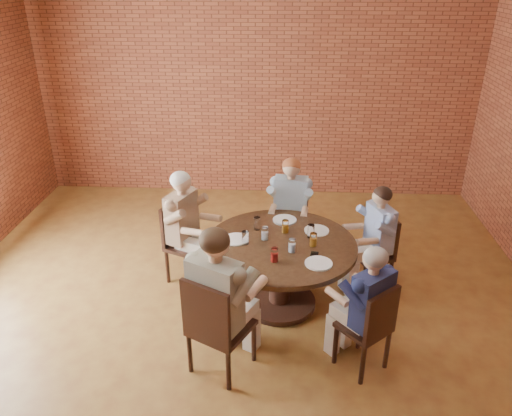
# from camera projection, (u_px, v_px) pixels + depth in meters

# --- Properties ---
(floor) EXTENTS (7.00, 7.00, 0.00)m
(floor) POSITION_uv_depth(u_px,v_px,m) (235.00, 334.00, 4.90)
(floor) COLOR olive
(floor) RESTS_ON ground
(wall_back) EXTENTS (7.00, 0.00, 7.00)m
(wall_back) POSITION_uv_depth(u_px,v_px,m) (255.00, 84.00, 7.29)
(wall_back) COLOR brown
(wall_back) RESTS_ON ground
(dining_table) EXTENTS (1.54, 1.54, 0.75)m
(dining_table) POSITION_uv_depth(u_px,v_px,m) (280.00, 262.00, 5.11)
(dining_table) COLOR black
(dining_table) RESTS_ON floor
(chair_a) EXTENTS (0.48, 0.48, 0.88)m
(chair_a) POSITION_uv_depth(u_px,v_px,m) (378.00, 250.00, 5.42)
(chair_a) COLOR black
(chair_a) RESTS_ON floor
(diner_a) EXTENTS (0.69, 0.63, 1.22)m
(diner_a) POSITION_uv_depth(u_px,v_px,m) (374.00, 240.00, 5.35)
(diner_a) COLOR #476BB9
(diner_a) RESTS_ON floor
(chair_b) EXTENTS (0.45, 0.45, 0.91)m
(chair_b) POSITION_uv_depth(u_px,v_px,m) (290.00, 219.00, 6.04)
(chair_b) COLOR black
(chair_b) RESTS_ON floor
(diner_b) EXTENTS (0.56, 0.67, 1.29)m
(diner_b) POSITION_uv_depth(u_px,v_px,m) (290.00, 211.00, 5.90)
(diner_b) COLOR #8CA2B2
(diner_b) RESTS_ON floor
(chair_c) EXTENTS (0.54, 0.54, 0.92)m
(chair_c) POSITION_uv_depth(u_px,v_px,m) (182.00, 238.00, 5.60)
(chair_c) COLOR black
(chair_c) RESTS_ON floor
(diner_c) EXTENTS (0.78, 0.72, 1.31)m
(diner_c) POSITION_uv_depth(u_px,v_px,m) (187.00, 228.00, 5.50)
(diner_c) COLOR brown
(diner_c) RESTS_ON floor
(chair_d) EXTENTS (0.63, 0.63, 0.99)m
(chair_d) POSITION_uv_depth(u_px,v_px,m) (215.00, 325.00, 4.21)
(chair_d) COLOR black
(chair_d) RESTS_ON floor
(diner_d) EXTENTS (0.85, 0.90, 1.42)m
(diner_d) POSITION_uv_depth(u_px,v_px,m) (220.00, 301.00, 4.21)
(diner_d) COLOR gray
(diner_d) RESTS_ON floor
(chair_e) EXTENTS (0.54, 0.54, 0.88)m
(chair_e) POSITION_uv_depth(u_px,v_px,m) (370.00, 326.00, 4.27)
(chair_e) COLOR black
(chair_e) RESTS_ON floor
(diner_e) EXTENTS (0.73, 0.75, 1.24)m
(diner_e) POSITION_uv_depth(u_px,v_px,m) (366.00, 309.00, 4.26)
(diner_e) COLOR navy
(diner_e) RESTS_ON floor
(plate_a) EXTENTS (0.26, 0.26, 0.01)m
(plate_a) POSITION_uv_depth(u_px,v_px,m) (317.00, 230.00, 5.24)
(plate_a) COLOR white
(plate_a) RESTS_ON dining_table
(plate_b) EXTENTS (0.26, 0.26, 0.01)m
(plate_b) POSITION_uv_depth(u_px,v_px,m) (285.00, 220.00, 5.45)
(plate_b) COLOR white
(plate_b) RESTS_ON dining_table
(plate_c) EXTENTS (0.26, 0.26, 0.01)m
(plate_c) POSITION_uv_depth(u_px,v_px,m) (236.00, 239.00, 5.07)
(plate_c) COLOR white
(plate_c) RESTS_ON dining_table
(plate_d) EXTENTS (0.26, 0.26, 0.01)m
(plate_d) POSITION_uv_depth(u_px,v_px,m) (319.00, 263.00, 4.66)
(plate_d) COLOR white
(plate_d) RESTS_ON dining_table
(glass_a) EXTENTS (0.07, 0.07, 0.14)m
(glass_a) POSITION_uv_depth(u_px,v_px,m) (311.00, 231.00, 5.09)
(glass_a) COLOR white
(glass_a) RESTS_ON dining_table
(glass_b) EXTENTS (0.07, 0.07, 0.14)m
(glass_b) POSITION_uv_depth(u_px,v_px,m) (285.00, 226.00, 5.18)
(glass_b) COLOR white
(glass_b) RESTS_ON dining_table
(glass_c) EXTENTS (0.07, 0.07, 0.14)m
(glass_c) POSITION_uv_depth(u_px,v_px,m) (257.00, 223.00, 5.25)
(glass_c) COLOR white
(glass_c) RESTS_ON dining_table
(glass_d) EXTENTS (0.07, 0.07, 0.14)m
(glass_d) POSITION_uv_depth(u_px,v_px,m) (265.00, 233.00, 5.05)
(glass_d) COLOR white
(glass_d) RESTS_ON dining_table
(glass_e) EXTENTS (0.07, 0.07, 0.14)m
(glass_e) POSITION_uv_depth(u_px,v_px,m) (245.00, 238.00, 4.97)
(glass_e) COLOR white
(glass_e) RESTS_ON dining_table
(glass_f) EXTENTS (0.07, 0.07, 0.14)m
(glass_f) POSITION_uv_depth(u_px,v_px,m) (274.00, 255.00, 4.67)
(glass_f) COLOR white
(glass_f) RESTS_ON dining_table
(glass_g) EXTENTS (0.07, 0.07, 0.14)m
(glass_g) POSITION_uv_depth(u_px,v_px,m) (292.00, 245.00, 4.83)
(glass_g) COLOR white
(glass_g) RESTS_ON dining_table
(glass_h) EXTENTS (0.07, 0.07, 0.14)m
(glass_h) POSITION_uv_depth(u_px,v_px,m) (313.00, 240.00, 4.93)
(glass_h) COLOR white
(glass_h) RESTS_ON dining_table
(smartphone) EXTENTS (0.09, 0.15, 0.01)m
(smartphone) POSITION_uv_depth(u_px,v_px,m) (314.00, 255.00, 4.79)
(smartphone) COLOR black
(smartphone) RESTS_ON dining_table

